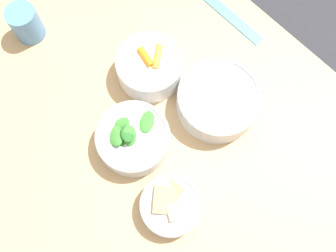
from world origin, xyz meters
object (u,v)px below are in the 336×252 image
(bowl_beans_hotdog, at_px, (218,101))
(ruler, at_px, (218,6))
(bowl_carrots, at_px, (150,67))
(bowl_cookies, at_px, (171,205))
(bowl_greens, at_px, (133,138))
(cup, at_px, (26,23))

(bowl_beans_hotdog, xyz_separation_m, ruler, (-0.19, 0.20, -0.03))
(bowl_carrots, distance_m, ruler, 0.26)
(bowl_beans_hotdog, bearing_deg, bowl_cookies, -67.85)
(bowl_greens, relative_size, cup, 1.89)
(cup, bearing_deg, bowl_beans_hotdog, 23.64)
(bowl_carrots, relative_size, bowl_beans_hotdog, 0.82)
(bowl_greens, distance_m, bowl_cookies, 0.17)
(bowl_cookies, distance_m, cup, 0.55)
(cup, bearing_deg, bowl_greens, -0.12)
(bowl_greens, distance_m, bowl_beans_hotdog, 0.21)
(bowl_greens, distance_m, cup, 0.39)
(bowl_cookies, bearing_deg, ruler, 123.18)
(bowl_beans_hotdog, bearing_deg, bowl_greens, -108.06)
(bowl_cookies, height_order, cup, cup)
(bowl_cookies, relative_size, ruler, 0.46)
(ruler, height_order, cup, cup)
(bowl_carrots, xyz_separation_m, ruler, (-0.02, 0.26, -0.04))
(bowl_greens, distance_m, ruler, 0.42)
(ruler, bearing_deg, bowl_greens, -72.71)
(bowl_carrots, relative_size, bowl_cookies, 1.16)
(bowl_carrots, bearing_deg, cup, -153.78)
(ruler, bearing_deg, bowl_beans_hotdog, -46.51)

